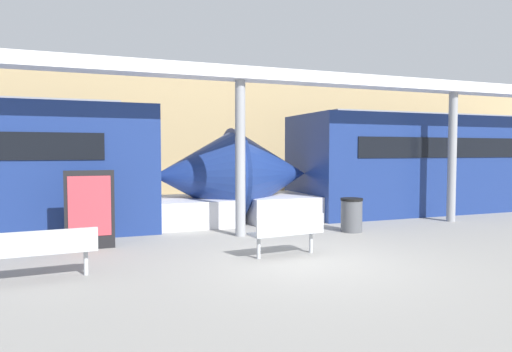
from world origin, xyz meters
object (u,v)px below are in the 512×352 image
Objects in this scene: bench_near at (288,231)px; train_left at (435,165)px; poster_board at (90,210)px; support_column_near at (240,159)px; bench_far at (38,249)px; support_column_far at (452,157)px; trash_bin at (352,215)px.

train_left is at bearing 25.06° from bench_near.
poster_board is 3.47m from support_column_near.
support_column_near is (4.08, 2.43, 1.32)m from bench_far.
bench_near is 0.92× the size of poster_board.
train_left is 3.98× the size of support_column_far.
train_left is 3.98× the size of support_column_near.
train_left is 8.09m from support_column_near.
trash_bin reaches higher than bench_near.
support_column_far is at bearing -122.89° from train_left.
support_column_far is at bearing 0.00° from support_column_near.
train_left is 12.78m from bench_far.
train_left is at bearing 57.11° from support_column_far.
bench_near is 0.85× the size of bench_far.
trash_bin is (-5.02, -2.71, -1.09)m from train_left.
train_left is 8.31× the size of bench_far.
bench_far is (-11.84, -4.69, -1.02)m from train_left.
poster_board is at bearing -174.92° from support_column_near.
bench_near is 6.67m from support_column_far.
support_column_near reaches higher than train_left.
trash_bin is at bearing -9.05° from support_column_near.
train_left is 8.92m from bench_near.
poster_board is (0.77, 2.13, 0.32)m from bench_far.
support_column_near is (-7.76, -2.27, 0.30)m from train_left.
trash_bin is 3.84m from support_column_far.
support_column_far is at bearing 7.02° from trash_bin.
support_column_far reaches higher than train_left.
support_column_near is at bearing -163.70° from train_left.
bench_near is 1.77× the size of trash_bin.
support_column_near is at bearing 5.08° from poster_board.
train_left is at bearing 18.00° from bench_far.
train_left is 2.72m from support_column_far.
support_column_near reaches higher than bench_far.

